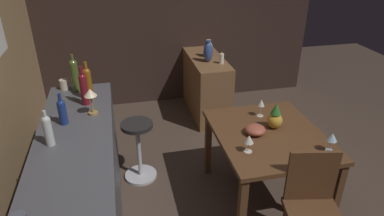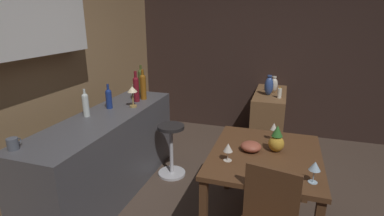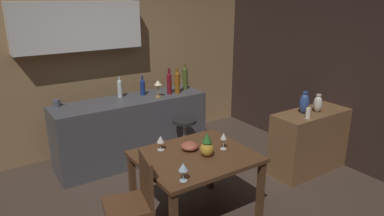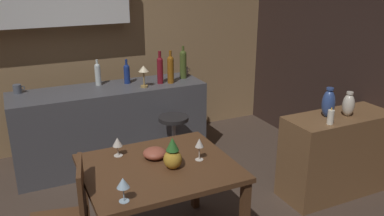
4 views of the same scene
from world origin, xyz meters
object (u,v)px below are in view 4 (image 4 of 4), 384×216
object	(u,v)px
pillar_candle_tall	(331,117)
wine_glass_right	(123,183)
fruit_bowl	(155,153)
vase_ceramic_ivory	(348,105)
wine_glass_left	(199,144)
bar_stool	(174,143)
sideboard_cabinet	(336,154)
cup_slate	(17,89)
wine_bottle_amber	(171,68)
wine_bottle_clear	(98,73)
wine_bottle_olive	(183,63)
wine_bottle_ruby	(160,69)
pineapple_centerpiece	(173,155)
wine_bottle_cobalt	(127,73)
dining_table	(159,176)
cup_cream	(184,71)
wine_glass_center	(117,142)
vase_ceramic_blue	(328,103)
counter_lamp	(144,71)

from	to	relation	value
pillar_candle_tall	wine_glass_right	bearing A→B (deg)	-171.08
wine_glass_right	fruit_bowl	distance (m)	0.63
fruit_bowl	vase_ceramic_ivory	distance (m)	1.90
wine_glass_left	bar_stool	bearing A→B (deg)	76.77
sideboard_cabinet	wine_glass_left	xyz separation A→B (m)	(-1.56, -0.12, 0.46)
fruit_bowl	cup_slate	xyz separation A→B (m)	(-0.88, 1.73, 0.16)
fruit_bowl	pillar_candle_tall	xyz separation A→B (m)	(1.59, -0.18, 0.10)
wine_bottle_amber	wine_bottle_clear	world-z (taller)	wine_bottle_amber
wine_bottle_olive	pillar_candle_tall	xyz separation A→B (m)	(0.66, -1.73, -0.20)
wine_bottle_ruby	wine_bottle_clear	bearing A→B (deg)	160.65
wine_bottle_clear	pillar_candle_tall	bearing A→B (deg)	-48.59
wine_glass_left	pillar_candle_tall	xyz separation A→B (m)	(1.29, -0.01, 0.01)
pineapple_centerpiece	wine_bottle_ruby	bearing A→B (deg)	71.91
wine_bottle_amber	wine_bottle_cobalt	world-z (taller)	wine_bottle_amber
dining_table	cup_slate	xyz separation A→B (m)	(-0.86, 1.86, 0.30)
wine_bottle_clear	cup_cream	distance (m)	1.06
wine_bottle_olive	cup_cream	size ratio (longest dim) A/B	3.17
wine_glass_center	wine_bottle_cobalt	world-z (taller)	wine_bottle_cobalt
sideboard_cabinet	cup_slate	distance (m)	3.30
wine_glass_center	wine_bottle_clear	size ratio (longest dim) A/B	0.53
fruit_bowl	wine_bottle_olive	bearing A→B (deg)	58.92
wine_glass_right	pineapple_centerpiece	distance (m)	0.53
wine_glass_center	pillar_candle_tall	size ratio (longest dim) A/B	0.99
wine_bottle_amber	wine_bottle_cobalt	size ratio (longest dim) A/B	1.35
pineapple_centerpiece	fruit_bowl	distance (m)	0.23
wine_glass_right	wine_bottle_clear	bearing A→B (deg)	81.03
wine_bottle_ruby	cup_slate	xyz separation A→B (m)	(-1.48, 0.28, -0.12)
cup_slate	wine_bottle_clear	bearing A→B (deg)	-3.38
dining_table	wine_bottle_cobalt	bearing A→B (deg)	80.76
bar_stool	vase_ceramic_blue	xyz separation A→B (m)	(1.12, -1.03, 0.61)
sideboard_cabinet	counter_lamp	xyz separation A→B (m)	(-1.47, 1.43, 0.67)
vase_ceramic_ivory	pineapple_centerpiece	bearing A→B (deg)	-176.14
dining_table	wine_glass_right	world-z (taller)	wine_glass_right
bar_stool	pineapple_centerpiece	distance (m)	1.41
cup_cream	vase_ceramic_blue	bearing A→B (deg)	-67.89
wine_bottle_cobalt	vase_ceramic_blue	bearing A→B (deg)	-48.83
sideboard_cabinet	pineapple_centerpiece	distance (m)	1.85
bar_stool	wine_bottle_amber	distance (m)	0.85
dining_table	wine_bottle_amber	bearing A→B (deg)	64.54
cup_slate	pillar_candle_tall	xyz separation A→B (m)	(2.47, -1.91, -0.06)
bar_stool	wine_bottle_clear	bearing A→B (deg)	132.53
wine_glass_right	cup_cream	world-z (taller)	cup_cream
fruit_bowl	vase_ceramic_ivory	bearing A→B (deg)	-2.67
wine_glass_left	wine_bottle_amber	world-z (taller)	wine_bottle_amber
cup_slate	vase_ceramic_ivory	distance (m)	3.31
wine_glass_right	wine_bottle_olive	distance (m)	2.44
dining_table	sideboard_cabinet	world-z (taller)	sideboard_cabinet
dining_table	vase_ceramic_ivory	size ratio (longest dim) A/B	4.72
wine_glass_center	wine_bottle_cobalt	bearing A→B (deg)	70.51
wine_bottle_ruby	vase_ceramic_blue	distance (m)	1.84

